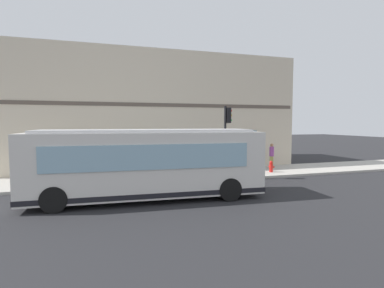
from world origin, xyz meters
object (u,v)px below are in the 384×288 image
object	(u,v)px
city_bus_nearside	(147,164)
fire_hydrant	(271,167)
traffic_light_near_corner	(227,128)
pedestrian_walking_along_curb	(82,161)
pedestrian_by_light_pole	(104,164)
newspaper_vending_box	(214,166)
pedestrian_near_building_entrance	(272,154)

from	to	relation	value
city_bus_nearside	fire_hydrant	xyz separation A→B (m)	(3.94, -8.72, -1.04)
traffic_light_near_corner	pedestrian_walking_along_curb	world-z (taller)	traffic_light_near_corner
pedestrian_by_light_pole	newspaper_vending_box	bearing A→B (deg)	-80.55
newspaper_vending_box	pedestrian_walking_along_curb	bearing A→B (deg)	85.09
traffic_light_near_corner	pedestrian_near_building_entrance	size ratio (longest dim) A/B	2.39
city_bus_nearside	traffic_light_near_corner	bearing A→B (deg)	-58.39
pedestrian_by_light_pole	pedestrian_near_building_entrance	size ratio (longest dim) A/B	1.01
pedestrian_by_light_pole	newspaper_vending_box	world-z (taller)	pedestrian_by_light_pole
pedestrian_walking_along_curb	newspaper_vending_box	world-z (taller)	pedestrian_walking_along_curb
pedestrian_by_light_pole	pedestrian_near_building_entrance	distance (m)	11.60
city_bus_nearside	traffic_light_near_corner	distance (m)	6.34
traffic_light_near_corner	pedestrian_by_light_pole	distance (m)	7.24
pedestrian_near_building_entrance	newspaper_vending_box	xyz separation A→B (m)	(-0.90, 4.72, -0.56)
fire_hydrant	pedestrian_walking_along_curb	distance (m)	11.72
traffic_light_near_corner	fire_hydrant	bearing A→B (deg)	-78.39
fire_hydrant	pedestrian_near_building_entrance	size ratio (longest dim) A/B	0.42
pedestrian_by_light_pole	pedestrian_walking_along_curb	bearing A→B (deg)	33.07
pedestrian_near_building_entrance	newspaper_vending_box	distance (m)	4.83
traffic_light_near_corner	newspaper_vending_box	distance (m)	2.80
fire_hydrant	newspaper_vending_box	size ratio (longest dim) A/B	0.82
pedestrian_by_light_pole	newspaper_vending_box	size ratio (longest dim) A/B	1.97
city_bus_nearside	pedestrian_near_building_entrance	world-z (taller)	city_bus_nearside
pedestrian_by_light_pole	city_bus_nearside	bearing A→B (deg)	-152.81
newspaper_vending_box	city_bus_nearside	bearing A→B (deg)	132.34
pedestrian_by_light_pole	pedestrian_walking_along_curb	world-z (taller)	pedestrian_by_light_pole
city_bus_nearside	fire_hydrant	world-z (taller)	city_bus_nearside
traffic_light_near_corner	newspaper_vending_box	xyz separation A→B (m)	(1.30, 0.28, -2.47)
traffic_light_near_corner	newspaper_vending_box	size ratio (longest dim) A/B	4.66
fire_hydrant	city_bus_nearside	bearing A→B (deg)	114.32
pedestrian_walking_along_curb	newspaper_vending_box	xyz separation A→B (m)	(-0.68, -7.88, -0.55)
pedestrian_walking_along_curb	pedestrian_near_building_entrance	world-z (taller)	pedestrian_near_building_entrance
pedestrian_walking_along_curb	pedestrian_by_light_pole	bearing A→B (deg)	-146.93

